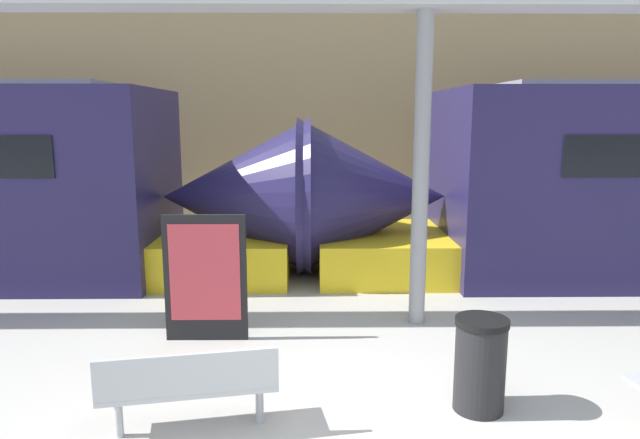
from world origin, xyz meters
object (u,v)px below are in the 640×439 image
Objects in this scene: bench_near at (189,383)px; trash_bin at (480,364)px; poster_board at (205,278)px; support_column_near at (421,173)px.

bench_near is 2.59m from trash_bin.
bench_near is at bearing -83.52° from poster_board.
support_column_near reaches higher than bench_near.
trash_bin is at bearing -85.82° from support_column_near.
trash_bin is 0.57× the size of poster_board.
bench_near is at bearing -132.21° from support_column_near.
bench_near is 3.86m from support_column_near.
trash_bin is 2.72m from support_column_near.
bench_near is at bearing -171.43° from trash_bin.
poster_board is (-2.80, 1.70, 0.33)m from trash_bin.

